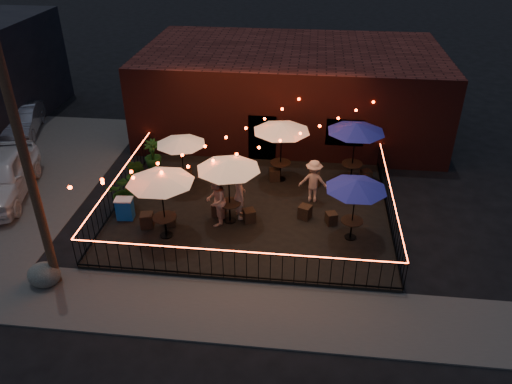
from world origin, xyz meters
TOP-DOWN VIEW (x-y plane):
  - ground at (0.00, 0.00)m, footprint 110.00×110.00m
  - patio at (0.00, 2.00)m, footprint 10.00×8.00m
  - sidewalk at (0.00, -3.25)m, footprint 18.00×2.50m
  - brick_building at (1.00, 9.99)m, footprint 14.00×8.00m
  - utility_pole at (-5.40, -2.60)m, footprint 0.26×0.26m
  - fence_front at (0.00, -2.00)m, footprint 10.00×0.04m
  - fence_left at (-5.00, 2.00)m, footprint 0.04×8.00m
  - fence_right at (5.00, 2.00)m, footprint 0.04×8.00m
  - festoon_lights at (-1.01, 1.70)m, footprint 10.02×8.72m
  - cafe_table_0 at (-2.66, -0.08)m, footprint 2.89×2.89m
  - cafe_table_1 at (-2.85, 3.35)m, footprint 2.17×2.17m
  - cafe_table_2 at (-0.64, 1.06)m, footprint 2.49×2.49m
  - cafe_table_3 at (0.92, 4.30)m, footprint 2.74×2.74m
  - cafe_table_4 at (3.59, 0.52)m, footprint 2.68×2.68m
  - cafe_table_5 at (3.79, 4.54)m, footprint 2.96×2.96m
  - bistro_chair_0 at (-3.47, 0.39)m, footprint 0.51×0.51m
  - bistro_chair_1 at (-2.70, 0.58)m, footprint 0.46×0.46m
  - bistro_chair_2 at (-4.01, 3.63)m, footprint 0.46×0.46m
  - bistro_chair_3 at (-2.71, 3.50)m, footprint 0.34×0.34m
  - bistro_chair_4 at (-1.09, 1.39)m, footprint 0.50×0.50m
  - bistro_chair_5 at (0.05, 1.11)m, footprint 0.52×0.52m
  - bistro_chair_6 at (-0.52, 4.22)m, footprint 0.42×0.42m
  - bistro_chair_7 at (0.69, 4.21)m, footprint 0.49×0.49m
  - bistro_chair_8 at (2.01, 1.57)m, footprint 0.54×0.54m
  - bistro_chair_9 at (2.94, 1.31)m, footprint 0.46×0.46m
  - bistro_chair_10 at (2.31, 4.05)m, footprint 0.45×0.45m
  - bistro_chair_11 at (4.39, 4.59)m, footprint 0.51×0.51m
  - patron_a at (-0.34, 1.38)m, footprint 0.65×0.79m
  - patron_b at (-1.09, 0.85)m, footprint 0.75×0.95m
  - patron_c at (2.26, 2.79)m, footprint 1.13×0.70m
  - potted_shrub_a at (-4.60, 1.50)m, footprint 1.42×1.30m
  - potted_shrub_b at (-4.60, 2.76)m, footprint 0.93×0.82m
  - potted_shrub_c at (-4.50, 4.68)m, footprint 0.91×0.91m
  - cooler at (-4.39, 0.80)m, footprint 0.65×0.49m
  - boulder at (-5.68, -2.75)m, footprint 0.98×0.84m
  - car_white at (-9.74, 2.04)m, footprint 3.17×5.38m
  - car_silver at (-12.04, 7.79)m, footprint 2.58×4.35m

SIDE VIEW (x-z plane):
  - ground at x=0.00m, z-range 0.00..0.00m
  - sidewalk at x=0.00m, z-range 0.00..0.05m
  - patio at x=0.00m, z-range 0.00..0.15m
  - bistro_chair_3 at x=-2.71m, z-range 0.15..0.55m
  - bistro_chair_9 at x=2.94m, z-range 0.15..0.58m
  - boulder at x=-5.68m, z-range 0.00..0.73m
  - bistro_chair_6 at x=-0.52m, z-range 0.15..0.59m
  - bistro_chair_1 at x=-2.70m, z-range 0.15..0.60m
  - bistro_chair_11 at x=4.39m, z-range 0.15..0.61m
  - bistro_chair_5 at x=0.05m, z-range 0.15..0.62m
  - bistro_chair_8 at x=2.01m, z-range 0.15..0.64m
  - bistro_chair_2 at x=-4.01m, z-range 0.15..0.65m
  - bistro_chair_4 at x=-1.09m, z-range 0.15..0.65m
  - bistro_chair_7 at x=0.69m, z-range 0.15..0.65m
  - bistro_chair_10 at x=2.31m, z-range 0.15..0.66m
  - bistro_chair_0 at x=-3.47m, z-range 0.15..0.66m
  - cooler at x=-4.39m, z-range 0.16..0.97m
  - fence_front at x=0.00m, z-range 0.14..1.18m
  - fence_left at x=-5.00m, z-range 0.14..1.18m
  - fence_right at x=5.00m, z-range 0.14..1.18m
  - car_silver at x=-12.04m, z-range 0.00..1.35m
  - potted_shrub_c at x=-4.50m, z-range 0.15..1.42m
  - potted_shrub_a at x=-4.60m, z-range 0.15..1.50m
  - car_white at x=-9.74m, z-range 0.00..1.72m
  - potted_shrub_b at x=-4.60m, z-range 0.15..1.57m
  - patron_c at x=2.26m, z-range 0.15..1.84m
  - patron_a at x=-0.34m, z-range 0.15..2.02m
  - patron_b at x=-1.09m, z-range 0.15..2.06m
  - brick_building at x=1.00m, z-range 0.00..4.00m
  - cafe_table_1 at x=-2.85m, z-range 1.03..3.17m
  - cafe_table_4 at x=3.59m, z-range 1.08..3.31m
  - cafe_table_2 at x=-0.64m, z-range 1.16..3.61m
  - cafe_table_0 at x=-2.66m, z-range 1.17..3.63m
  - cafe_table_3 at x=0.92m, z-range 1.19..3.69m
  - cafe_table_5 at x=3.79m, z-range 1.19..3.71m
  - festoon_lights at x=-1.01m, z-range 1.86..3.18m
  - utility_pole at x=-5.40m, z-range 0.00..8.00m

